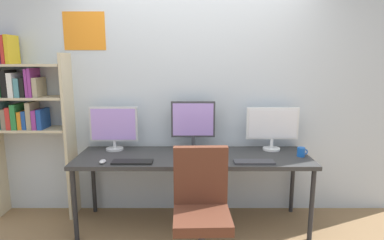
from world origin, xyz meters
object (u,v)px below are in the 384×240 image
Objects in this scene: computer_mouse at (101,162)px; coffee_mug at (300,152)px; keyboard_right at (253,162)px; monitor_right at (271,126)px; bookshelf at (21,106)px; keyboard_left at (131,162)px; monitor_left at (113,127)px; desk at (192,160)px; monitor_center at (192,123)px; office_chair at (200,222)px.

computer_mouse is 0.91× the size of coffee_mug.
coffee_mug reaches higher than keyboard_right.
bookshelf is at bearing 179.60° from monitor_right.
keyboard_right is (1.12, 0.00, 0.00)m from keyboard_left.
monitor_right is at bearing 15.14° from computer_mouse.
monitor_left is 1.33× the size of keyboard_left.
desk is 21.65× the size of coffee_mug.
coffee_mug is at bearing -1.38° from desk.
desk is 0.61m from keyboard_left.
monitor_left is 0.92× the size of monitor_right.
bookshelf is 3.54× the size of monitor_right.
monitor_center is 0.95× the size of monitor_right.
bookshelf reaches higher than desk.
keyboard_left is at bearing -162.32° from monitor_right.
monitor_center is at bearing -180.00° from monitor_right.
monitor_right is at bearing 14.39° from desk.
monitor_right is at bearing 0.00° from monitor_center.
monitor_left is at bearing 165.61° from desk.
monitor_center reaches higher than desk.
bookshelf is 2.21m from office_chair.
keyboard_right is at bearing 43.40° from office_chair.
monitor_right is at bearing -0.00° from monitor_left.
desk is at bearing -14.39° from monitor_left.
bookshelf is 1.94× the size of office_chair.
bookshelf is 1.37m from keyboard_left.
monitor_center reaches higher than keyboard_right.
keyboard_left is (0.27, -0.44, -0.24)m from monitor_left.
bookshelf is 2.42m from keyboard_right.
office_chair is 10.31× the size of computer_mouse.
keyboard_right is 3.85× the size of computer_mouse.
computer_mouse reaches higher than keyboard_right.
keyboard_right is at bearing -11.19° from bookshelf.
office_chair is 9.34× the size of coffee_mug.
desk is 4.24× the size of monitor_right.
monitor_center reaches higher than computer_mouse.
office_chair is at bearing -84.85° from desk.
office_chair is (0.06, -0.70, -0.29)m from desk.
keyboard_left is (-0.56, -0.44, -0.28)m from monitor_center.
desk is 0.91m from monitor_right.
monitor_right is 5.10× the size of coffee_mug.
monitor_left is at bearing 134.31° from office_chair.
monitor_right is at bearing 58.85° from keyboard_right.
monitor_left is 1.65m from monitor_right.
monitor_right is at bearing -0.40° from bookshelf.
computer_mouse is at bearing -26.54° from bookshelf.
bookshelf is at bearing 159.13° from keyboard_left.
monitor_center reaches higher than keyboard_left.
monitor_center is 5.36× the size of computer_mouse.
keyboard_right is at bearing -157.84° from coffee_mug.
keyboard_left is at bearing 142.98° from office_chair.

